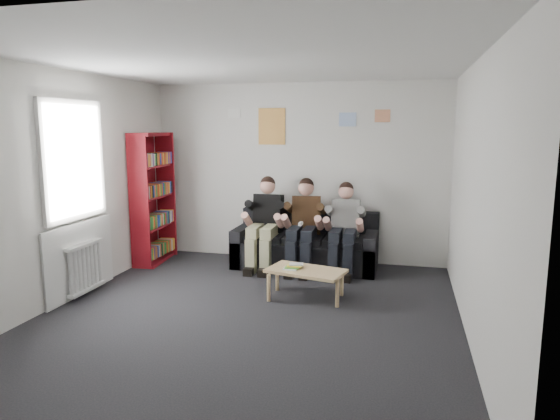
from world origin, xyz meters
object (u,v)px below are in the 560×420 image
person_left (265,224)px  person_right (344,229)px  person_middle (303,226)px  coffee_table (306,273)px  bookshelf (154,198)px  sofa (306,247)px

person_left → person_right: (1.16, 0.00, -0.02)m
person_middle → coffee_table: bearing=-86.7°
bookshelf → person_middle: 2.32m
person_middle → sofa: bearing=80.3°
coffee_table → bookshelf: bearing=156.6°
bookshelf → person_left: bearing=-2.8°
bookshelf → person_middle: bookshelf is taller
bookshelf → person_right: (2.87, 0.09, -0.35)m
person_middle → person_right: bearing=-9.4°
person_right → person_middle: bearing=178.9°
person_right → bookshelf: bearing=-179.7°
sofa → coffee_table: size_ratio=2.29×
sofa → person_middle: size_ratio=1.57×
coffee_table → person_left: size_ratio=0.68×
person_left → person_middle: (0.58, 0.00, -0.00)m
sofa → coffee_table: sofa is taller
coffee_table → person_right: size_ratio=0.71×
sofa → coffee_table: (0.27, -1.39, 0.03)m
sofa → person_right: 0.70m
person_left → coffee_table: bearing=-55.6°
sofa → person_left: bearing=-161.2°
coffee_table → person_middle: size_ratio=0.69×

